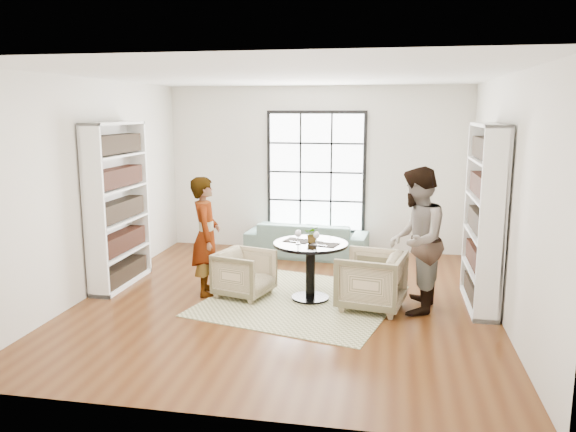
% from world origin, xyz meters
% --- Properties ---
extents(ground, '(6.00, 6.00, 0.00)m').
position_xyz_m(ground, '(0.00, 0.00, 0.00)').
color(ground, '#583114').
extents(room_shell, '(6.00, 6.01, 6.00)m').
position_xyz_m(room_shell, '(0.00, 0.54, 1.26)').
color(room_shell, silver).
rests_on(room_shell, ground).
extents(rug, '(2.93, 2.93, 0.01)m').
position_xyz_m(rug, '(0.21, 0.04, 0.01)').
color(rug, beige).
rests_on(rug, ground).
extents(pedestal_table, '(1.01, 1.01, 0.80)m').
position_xyz_m(pedestal_table, '(0.32, 0.12, 0.58)').
color(pedestal_table, black).
rests_on(pedestal_table, ground).
extents(sofa, '(2.18, 0.98, 0.62)m').
position_xyz_m(sofa, '(-0.08, 2.45, 0.31)').
color(sofa, slate).
rests_on(sofa, ground).
extents(armchair_left, '(0.88, 0.86, 0.65)m').
position_xyz_m(armchair_left, '(-0.61, 0.10, 0.32)').
color(armchair_left, tan).
rests_on(armchair_left, ground).
extents(armchair_right, '(0.97, 0.95, 0.75)m').
position_xyz_m(armchair_right, '(1.14, -0.07, 0.38)').
color(armchair_right, tan).
rests_on(armchair_right, ground).
extents(person_left, '(0.54, 0.69, 1.67)m').
position_xyz_m(person_left, '(-1.16, 0.10, 0.83)').
color(person_left, gray).
rests_on(person_left, ground).
extents(person_right, '(0.84, 1.00, 1.87)m').
position_xyz_m(person_right, '(1.69, -0.07, 0.94)').
color(person_right, gray).
rests_on(person_right, ground).
extents(placemat_left, '(0.40, 0.34, 0.01)m').
position_xyz_m(placemat_left, '(0.13, 0.20, 0.81)').
color(placemat_left, black).
rests_on(placemat_left, pedestal_table).
extents(placemat_right, '(0.40, 0.34, 0.01)m').
position_xyz_m(placemat_right, '(0.52, 0.04, 0.81)').
color(placemat_right, black).
rests_on(placemat_right, pedestal_table).
extents(cutlery_left, '(0.19, 0.25, 0.01)m').
position_xyz_m(cutlery_left, '(0.13, 0.20, 0.81)').
color(cutlery_left, silver).
rests_on(cutlery_left, placemat_left).
extents(cutlery_right, '(0.19, 0.25, 0.01)m').
position_xyz_m(cutlery_right, '(0.52, 0.04, 0.81)').
color(cutlery_right, silver).
rests_on(cutlery_right, placemat_right).
extents(wine_glass_left, '(0.09, 0.09, 0.19)m').
position_xyz_m(wine_glass_left, '(0.16, 0.01, 0.94)').
color(wine_glass_left, silver).
rests_on(wine_glass_left, pedestal_table).
extents(wine_glass_right, '(0.08, 0.08, 0.18)m').
position_xyz_m(wine_glass_right, '(0.41, -0.01, 0.94)').
color(wine_glass_right, silver).
rests_on(wine_glass_right, pedestal_table).
extents(flower_centerpiece, '(0.21, 0.19, 0.23)m').
position_xyz_m(flower_centerpiece, '(0.34, 0.14, 0.92)').
color(flower_centerpiece, gray).
rests_on(flower_centerpiece, pedestal_table).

